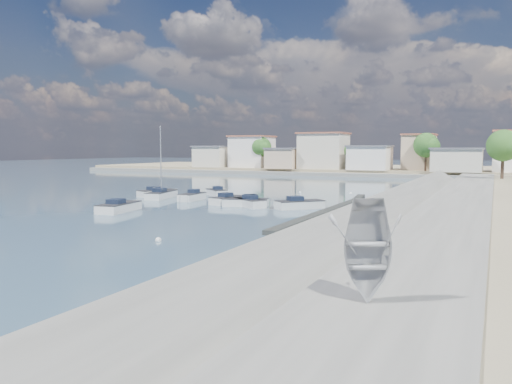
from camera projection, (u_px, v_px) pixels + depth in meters
ground at (342, 188)px, 76.44m from camera, size 400.00×400.00×0.00m
seawall_walkway at (461, 207)px, 44.14m from camera, size 5.00×90.00×1.80m
breakwater at (333, 209)px, 48.93m from camera, size 2.00×31.02×0.35m
far_shore_land at (401, 170)px, 123.07m from camera, size 160.00×40.00×1.40m
far_shore_quay at (383, 176)px, 104.24m from camera, size 160.00×2.50×0.80m
far_town at (441, 154)px, 104.54m from camera, size 113.01×12.80×8.35m
shore_trees at (424, 148)px, 97.54m from camera, size 74.56×38.32×7.92m
motorboat_a at (121, 207)px, 48.42m from camera, size 2.99×6.02×1.48m
motorboat_b at (230, 200)px, 54.85m from camera, size 2.86×5.07×1.48m
motorboat_c at (248, 203)px, 52.24m from camera, size 4.57×3.77×1.48m
motorboat_d at (243, 203)px, 52.53m from camera, size 5.33×2.90×1.48m
motorboat_e at (159, 193)px, 63.67m from camera, size 3.62×5.49×1.48m
motorboat_f at (216, 193)px, 64.27m from camera, size 4.05×3.69×1.48m
motorboat_g at (191, 197)px, 58.32m from camera, size 1.92×4.79×1.48m
motorboat_h at (302, 205)px, 50.60m from camera, size 4.79×4.87×1.48m
sailboat at (162, 195)px, 61.32m from camera, size 3.22×6.46×9.00m
mooring_buoys at (336, 208)px, 50.37m from camera, size 16.22×39.30×0.41m
overturned_dinghy at (366, 293)px, 13.86m from camera, size 3.29×2.59×0.56m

